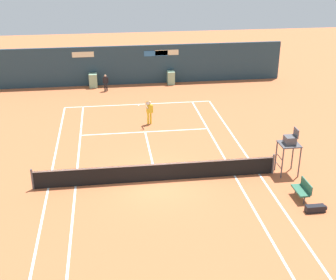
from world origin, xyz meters
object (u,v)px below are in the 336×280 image
(player_on_baseline, at_px, (149,111))
(tennis_ball_by_sideline, at_px, (81,129))
(player_bench, at_px, (303,189))
(ball_kid_centre_post, at_px, (106,82))
(umpire_chair, at_px, (290,144))
(equipment_bag, at_px, (317,208))

(player_on_baseline, xyz_separation_m, tennis_ball_by_sideline, (-4.43, -0.32, -0.89))
(player_bench, xyz_separation_m, player_on_baseline, (-6.08, 10.30, 0.42))
(player_on_baseline, height_order, ball_kid_centre_post, player_on_baseline)
(umpire_chair, distance_m, tennis_ball_by_sideline, 13.19)
(player_on_baseline, bearing_deg, equipment_bag, 110.05)
(umpire_chair, distance_m, player_bench, 2.77)
(ball_kid_centre_post, bearing_deg, umpire_chair, 125.38)
(player_bench, distance_m, equipment_bag, 1.25)
(equipment_bag, bearing_deg, tennis_ball_by_sideline, 133.84)
(ball_kid_centre_post, bearing_deg, tennis_ball_by_sideline, 82.60)
(equipment_bag, relative_size, ball_kid_centre_post, 0.74)
(player_on_baseline, relative_size, ball_kid_centre_post, 1.32)
(player_bench, bearing_deg, ball_kid_centre_post, 26.25)
(umpire_chair, bearing_deg, player_on_baseline, 38.99)
(equipment_bag, distance_m, tennis_ball_by_sideline, 15.47)
(equipment_bag, height_order, ball_kid_centre_post, ball_kid_centre_post)
(umpire_chair, xyz_separation_m, ball_kid_centre_post, (-9.03, 15.34, -0.90))
(player_bench, xyz_separation_m, equipment_bag, (0.21, -1.18, -0.35))
(umpire_chair, distance_m, player_on_baseline, 10.06)
(equipment_bag, relative_size, tennis_ball_by_sideline, 14.64)
(player_on_baseline, height_order, tennis_ball_by_sideline, player_on_baseline)
(player_bench, bearing_deg, player_on_baseline, 30.58)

